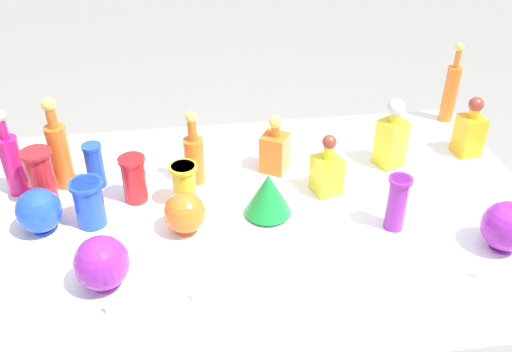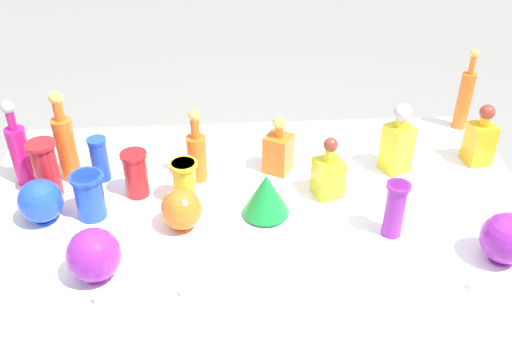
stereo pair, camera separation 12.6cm
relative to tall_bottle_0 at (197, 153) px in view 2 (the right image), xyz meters
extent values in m
plane|color=gray|center=(0.21, -0.15, -0.87)|extent=(40.00, 40.00, 0.00)
cube|color=white|center=(0.21, -0.15, -0.13)|extent=(2.03, 1.15, 0.03)
cube|color=white|center=(0.21, -0.73, -0.23)|extent=(2.03, 0.01, 0.24)
cylinder|color=brown|center=(-0.70, 0.33, -0.51)|extent=(0.04, 0.04, 0.73)
cylinder|color=brown|center=(1.13, 0.33, -0.51)|extent=(0.04, 0.04, 0.73)
cylinder|color=orange|center=(0.00, 0.00, -0.02)|extent=(0.08, 0.08, 0.18)
cylinder|color=orange|center=(0.00, 0.00, 0.11)|extent=(0.04, 0.04, 0.08)
sphere|color=gold|center=(0.00, 0.00, 0.16)|extent=(0.04, 0.04, 0.04)
cylinder|color=orange|center=(-0.49, 0.04, 0.01)|extent=(0.08, 0.08, 0.25)
cylinder|color=orange|center=(-0.49, 0.04, 0.17)|extent=(0.04, 0.04, 0.07)
sphere|color=gold|center=(-0.49, 0.04, 0.23)|extent=(0.05, 0.05, 0.05)
cylinder|color=#C61972|center=(-0.65, 0.02, 0.00)|extent=(0.07, 0.07, 0.23)
cylinder|color=#C61972|center=(-0.65, 0.02, 0.15)|extent=(0.03, 0.03, 0.07)
sphere|color=#B2B2B7|center=(-0.65, 0.02, 0.20)|extent=(0.05, 0.05, 0.05)
cylinder|color=orange|center=(1.15, 0.33, 0.01)|extent=(0.06, 0.06, 0.26)
cylinder|color=orange|center=(1.15, 0.33, 0.18)|extent=(0.02, 0.02, 0.08)
sphere|color=gold|center=(1.15, 0.33, 0.23)|extent=(0.04, 0.04, 0.04)
cube|color=orange|center=(0.31, 0.04, -0.04)|extent=(0.13, 0.13, 0.15)
cylinder|color=orange|center=(0.31, 0.04, 0.06)|extent=(0.04, 0.04, 0.04)
sphere|color=gold|center=(0.31, 0.04, 0.10)|extent=(0.05, 0.05, 0.05)
cube|color=yellow|center=(0.77, 0.01, -0.02)|extent=(0.13, 0.13, 0.19)
cylinder|color=yellow|center=(0.77, 0.01, 0.10)|extent=(0.05, 0.05, 0.04)
sphere|color=#B2B2B7|center=(0.77, 0.01, 0.14)|extent=(0.07, 0.07, 0.07)
cube|color=orange|center=(1.12, 0.05, -0.03)|extent=(0.11, 0.11, 0.17)
cylinder|color=orange|center=(1.12, 0.05, 0.07)|extent=(0.04, 0.04, 0.04)
sphere|color=maroon|center=(1.12, 0.05, 0.11)|extent=(0.06, 0.06, 0.06)
cube|color=yellow|center=(0.48, -0.14, -0.04)|extent=(0.12, 0.12, 0.15)
cylinder|color=yellow|center=(0.48, -0.14, 0.06)|extent=(0.04, 0.04, 0.05)
sphere|color=maroon|center=(0.48, -0.14, 0.10)|extent=(0.05, 0.05, 0.05)
cylinder|color=blue|center=(-0.37, -0.21, -0.03)|extent=(0.10, 0.10, 0.17)
cylinder|color=blue|center=(-0.37, -0.21, 0.05)|extent=(0.11, 0.11, 0.01)
cylinder|color=blue|center=(-0.37, 0.02, -0.03)|extent=(0.07, 0.07, 0.18)
cylinder|color=blue|center=(-0.37, 0.02, 0.06)|extent=(0.07, 0.07, 0.01)
cylinder|color=red|center=(-0.22, -0.09, -0.03)|extent=(0.08, 0.08, 0.18)
cylinder|color=red|center=(-0.22, -0.09, 0.06)|extent=(0.10, 0.10, 0.01)
cylinder|color=purple|center=(0.66, -0.38, -0.01)|extent=(0.07, 0.07, 0.20)
cylinder|color=purple|center=(0.66, -0.38, 0.08)|extent=(0.08, 0.08, 0.01)
cylinder|color=yellow|center=(-0.04, -0.14, -0.03)|extent=(0.08, 0.08, 0.16)
cylinder|color=yellow|center=(-0.04, -0.14, 0.04)|extent=(0.10, 0.10, 0.01)
cylinder|color=red|center=(-0.54, -0.07, 0.00)|extent=(0.09, 0.09, 0.22)
cylinder|color=red|center=(-0.54, -0.07, 0.10)|extent=(0.11, 0.11, 0.01)
cylinder|color=#198C38|center=(0.24, -0.24, -0.11)|extent=(0.08, 0.08, 0.01)
cone|color=#198C38|center=(0.24, -0.24, -0.03)|extent=(0.17, 0.17, 0.15)
cylinder|color=purple|center=(-0.30, -0.52, -0.11)|extent=(0.07, 0.07, 0.01)
sphere|color=purple|center=(-0.30, -0.52, -0.02)|extent=(0.17, 0.17, 0.17)
cylinder|color=orange|center=(-0.05, -0.30, -0.11)|extent=(0.06, 0.06, 0.01)
sphere|color=orange|center=(-0.05, -0.30, -0.04)|extent=(0.14, 0.14, 0.14)
cylinder|color=blue|center=(-0.53, -0.23, -0.11)|extent=(0.07, 0.07, 0.01)
sphere|color=blue|center=(-0.53, -0.23, -0.03)|extent=(0.15, 0.15, 0.15)
cylinder|color=purple|center=(0.97, -0.53, -0.11)|extent=(0.07, 0.07, 0.01)
sphere|color=purple|center=(0.97, -0.53, -0.03)|extent=(0.16, 0.16, 0.16)
cube|color=white|center=(-0.02, -0.62, -0.09)|extent=(0.05, 0.02, 0.04)
cube|color=white|center=(0.86, -0.65, -0.09)|extent=(0.06, 0.02, 0.05)
cube|color=white|center=(-0.26, -0.64, -0.09)|extent=(0.06, 0.02, 0.05)
camera|label=1|loc=(-0.02, -1.82, 1.13)|focal=40.00mm
camera|label=2|loc=(0.10, -1.83, 1.13)|focal=40.00mm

